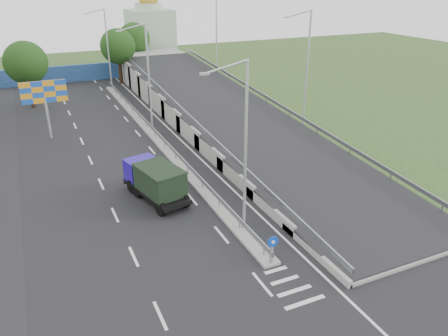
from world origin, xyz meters
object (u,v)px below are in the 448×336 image
lamp_post_near (243,141)px  billboard (44,95)px  lamp_post_mid (147,73)px  church (150,33)px  sign_bollard (272,249)px  lamp_post_far (106,44)px  dump_truck (155,180)px

lamp_post_near → billboard: size_ratio=1.83×
lamp_post_mid → church: bearing=73.8°
sign_bollard → church: church is taller
lamp_post_mid → lamp_post_near: bearing=-90.0°
billboard → sign_bollard: bearing=-70.8°
lamp_post_mid → lamp_post_far: size_ratio=1.00×
lamp_post_mid → church: (9.89, 34.00, -0.50)m
lamp_post_near → lamp_post_mid: 20.00m
lamp_post_near → dump_truck: lamp_post_near is taller
lamp_post_far → billboard: lamp_post_far is taller
lamp_post_mid → church: church is taller
lamp_post_near → church: (9.89, 54.00, -0.50)m
billboard → lamp_post_far: bearing=63.2°
lamp_post_near → lamp_post_far: 40.00m
lamp_post_far → church: size_ratio=0.73×
lamp_post_far → dump_truck: (-3.52, -33.83, -4.39)m
dump_truck → lamp_post_near: bearing=-73.5°
sign_bollard → lamp_post_near: bearing=88.4°
lamp_post_near → church: size_ratio=0.73×
church → lamp_post_far: bearing=-125.2°
lamp_post_near → dump_truck: (-3.52, 6.17, -4.39)m
billboard → lamp_post_mid: bearing=-12.4°
sign_bollard → lamp_post_near: (0.11, 3.83, 4.77)m
lamp_post_far → dump_truck: bearing=-95.9°
sign_bollard → dump_truck: 10.56m
lamp_post_mid → billboard: bearing=167.6°
billboard → church: bearing=59.3°
lamp_post_near → sign_bollard: bearing=-91.6°
church → lamp_post_near: bearing=-100.4°
lamp_post_near → lamp_post_far: bearing=90.0°
lamp_post_near → lamp_post_mid: size_ratio=1.00×
sign_bollard → dump_truck: (-3.41, 9.99, 0.38)m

